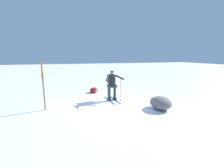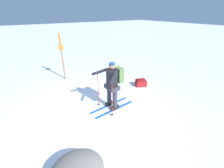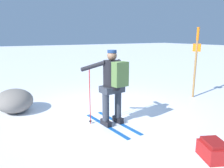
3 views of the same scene
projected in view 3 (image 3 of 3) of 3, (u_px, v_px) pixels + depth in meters
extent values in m
plane|color=white|center=(105.00, 113.00, 5.61)|extent=(80.00, 80.00, 0.00)
cube|color=#144C9E|center=(106.00, 126.00, 4.81)|extent=(1.62, 0.22, 0.01)
cube|color=black|center=(106.00, 123.00, 4.80)|extent=(0.31, 0.13, 0.12)
cylinder|color=#2D333D|center=(106.00, 105.00, 4.71)|extent=(0.15, 0.15, 0.68)
cube|color=#144C9E|center=(118.00, 122.00, 5.00)|extent=(1.62, 0.22, 0.01)
cube|color=black|center=(118.00, 120.00, 4.98)|extent=(0.31, 0.13, 0.12)
cylinder|color=#2D333D|center=(118.00, 103.00, 4.89)|extent=(0.15, 0.15, 0.68)
cube|color=#2D333D|center=(112.00, 89.00, 4.73)|extent=(0.36, 0.50, 0.14)
cylinder|color=black|center=(112.00, 75.00, 4.66)|extent=(0.38, 0.38, 0.62)
sphere|color=#8C664C|center=(112.00, 56.00, 4.57)|extent=(0.21, 0.21, 0.21)
cylinder|color=navy|center=(112.00, 51.00, 4.55)|extent=(0.19, 0.19, 0.06)
cube|color=#4C6B38|center=(120.00, 74.00, 4.42)|extent=(0.22, 0.32, 0.50)
cylinder|color=red|center=(90.00, 96.00, 4.79)|extent=(0.02, 0.02, 1.28)
cylinder|color=black|center=(90.00, 121.00, 4.91)|extent=(0.07, 0.07, 0.01)
cylinder|color=black|center=(93.00, 66.00, 4.61)|extent=(0.50, 0.43, 0.26)
cylinder|color=red|center=(118.00, 91.00, 5.22)|extent=(0.02, 0.02, 1.28)
cylinder|color=black|center=(118.00, 114.00, 5.35)|extent=(0.07, 0.07, 0.01)
cylinder|color=black|center=(118.00, 64.00, 4.99)|extent=(0.54, 0.36, 0.26)
cube|color=maroon|center=(213.00, 151.00, 3.50)|extent=(0.56, 0.51, 0.25)
cube|color=maroon|center=(214.00, 143.00, 3.47)|extent=(0.47, 0.42, 0.06)
cylinder|color=olive|center=(196.00, 63.00, 6.82)|extent=(0.07, 0.07, 2.19)
cylinder|color=orange|center=(198.00, 34.00, 6.62)|extent=(0.08, 0.08, 0.39)
cube|color=orange|center=(197.00, 48.00, 6.72)|extent=(0.23, 0.12, 0.24)
ellipsoid|color=slate|center=(14.00, 101.00, 5.64)|extent=(1.09, 0.92, 0.60)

